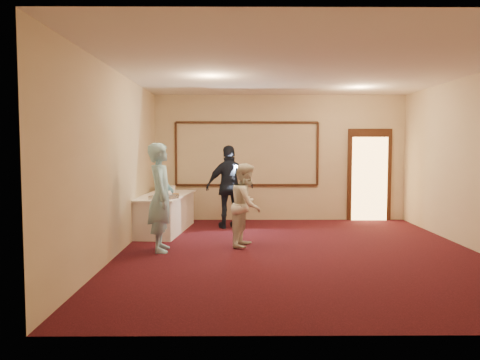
# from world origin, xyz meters

# --- Properties ---
(floor) EXTENTS (7.00, 7.00, 0.00)m
(floor) POSITION_xyz_m (0.00, 0.00, 0.00)
(floor) COLOR black
(floor) RESTS_ON ground
(room_walls) EXTENTS (6.04, 7.04, 3.02)m
(room_walls) POSITION_xyz_m (0.00, 0.00, 2.03)
(room_walls) COLOR beige
(room_walls) RESTS_ON floor
(wall_molding) EXTENTS (3.45, 0.04, 1.55)m
(wall_molding) POSITION_xyz_m (-0.80, 3.47, 1.60)
(wall_molding) COLOR black
(wall_molding) RESTS_ON room_walls
(doorway) EXTENTS (1.05, 0.07, 2.20)m
(doorway) POSITION_xyz_m (2.15, 3.45, 1.08)
(doorway) COLOR black
(doorway) RESTS_ON floor
(buffet_table) EXTENTS (1.13, 2.39, 0.77)m
(buffet_table) POSITION_xyz_m (-2.55, 1.97, 0.39)
(buffet_table) COLOR white
(buffet_table) RESTS_ON floor
(pavlova_tray) EXTENTS (0.52, 0.62, 0.20)m
(pavlova_tray) POSITION_xyz_m (-2.43, 1.12, 0.86)
(pavlova_tray) COLOR #ACAEB2
(pavlova_tray) RESTS_ON buffet_table
(cupcake_stand) EXTENTS (0.27, 0.27, 0.39)m
(cupcake_stand) POSITION_xyz_m (-2.74, 2.86, 0.91)
(cupcake_stand) COLOR #CC4753
(cupcake_stand) RESTS_ON buffet_table
(plate_stack_a) EXTENTS (0.18, 0.18, 0.15)m
(plate_stack_a) POSITION_xyz_m (-2.53, 1.95, 0.85)
(plate_stack_a) COLOR white
(plate_stack_a) RESTS_ON buffet_table
(plate_stack_b) EXTENTS (0.20, 0.20, 0.17)m
(plate_stack_b) POSITION_xyz_m (-2.46, 2.28, 0.85)
(plate_stack_b) COLOR white
(plate_stack_b) RESTS_ON buffet_table
(tart) EXTENTS (0.25, 0.25, 0.05)m
(tart) POSITION_xyz_m (-2.31, 1.64, 0.79)
(tart) COLOR white
(tart) RESTS_ON buffet_table
(man) EXTENTS (0.51, 0.71, 1.83)m
(man) POSITION_xyz_m (-2.32, 0.09, 0.91)
(man) COLOR #94D8F8
(man) RESTS_ON floor
(woman) EXTENTS (0.72, 0.83, 1.47)m
(woman) POSITION_xyz_m (-0.87, 0.49, 0.74)
(woman) COLOR white
(woman) RESTS_ON floor
(guest) EXTENTS (1.14, 0.74, 1.80)m
(guest) POSITION_xyz_m (-1.19, 2.36, 0.90)
(guest) COLOR black
(guest) RESTS_ON floor
(camera_flash) EXTENTS (0.08, 0.05, 0.05)m
(camera_flash) POSITION_xyz_m (-1.06, 2.26, 1.35)
(camera_flash) COLOR white
(camera_flash) RESTS_ON guest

